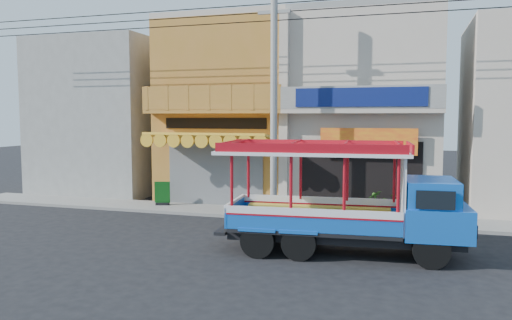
% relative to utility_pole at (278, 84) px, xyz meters
% --- Properties ---
extents(ground, '(90.00, 90.00, 0.00)m').
position_rel_utility_pole_xyz_m(ground, '(0.85, -3.30, -5.03)').
color(ground, black).
rests_on(ground, ground).
extents(sidewalk, '(30.00, 2.00, 0.12)m').
position_rel_utility_pole_xyz_m(sidewalk, '(0.85, 0.70, -4.97)').
color(sidewalk, slate).
rests_on(sidewalk, ground).
extents(shophouse_left, '(6.00, 7.50, 8.24)m').
position_rel_utility_pole_xyz_m(shophouse_left, '(-3.15, 4.66, -0.92)').
color(shophouse_left, '#A77125').
rests_on(shophouse_left, ground).
extents(shophouse_right, '(6.00, 6.75, 8.24)m').
position_rel_utility_pole_xyz_m(shophouse_right, '(2.85, 4.66, -0.93)').
color(shophouse_right, '#BCAD9A').
rests_on(shophouse_right, ground).
extents(party_pilaster, '(0.35, 0.30, 8.00)m').
position_rel_utility_pole_xyz_m(party_pilaster, '(-0.15, 1.55, -1.03)').
color(party_pilaster, '#BCAD9A').
rests_on(party_pilaster, ground).
extents(filler_building_left, '(6.00, 6.00, 7.60)m').
position_rel_utility_pole_xyz_m(filler_building_left, '(-10.15, 4.70, -1.23)').
color(filler_building_left, gray).
rests_on(filler_building_left, ground).
extents(utility_pole, '(28.00, 0.26, 9.00)m').
position_rel_utility_pole_xyz_m(utility_pole, '(0.00, 0.00, 0.00)').
color(utility_pole, gray).
rests_on(utility_pole, ground).
extents(songthaew_truck, '(6.88, 2.69, 3.14)m').
position_rel_utility_pole_xyz_m(songthaew_truck, '(3.38, -3.97, -3.52)').
color(songthaew_truck, black).
rests_on(songthaew_truck, ground).
extents(green_sign, '(0.64, 0.43, 0.98)m').
position_rel_utility_pole_xyz_m(green_sign, '(-5.24, 0.91, -4.50)').
color(green_sign, black).
rests_on(green_sign, sidewalk).
extents(potted_plant_a, '(1.04, 1.01, 0.88)m').
position_rel_utility_pole_xyz_m(potted_plant_a, '(3.96, 1.06, -4.47)').
color(potted_plant_a, '#265317').
rests_on(potted_plant_a, sidewalk).
extents(potted_plant_b, '(0.56, 0.61, 0.91)m').
position_rel_utility_pole_xyz_m(potted_plant_b, '(4.86, 0.33, -4.46)').
color(potted_plant_b, '#265317').
rests_on(potted_plant_b, sidewalk).
extents(potted_plant_c, '(0.74, 0.74, 1.00)m').
position_rel_utility_pole_xyz_m(potted_plant_c, '(3.51, 0.83, -4.41)').
color(potted_plant_c, '#265317').
rests_on(potted_plant_c, sidewalk).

